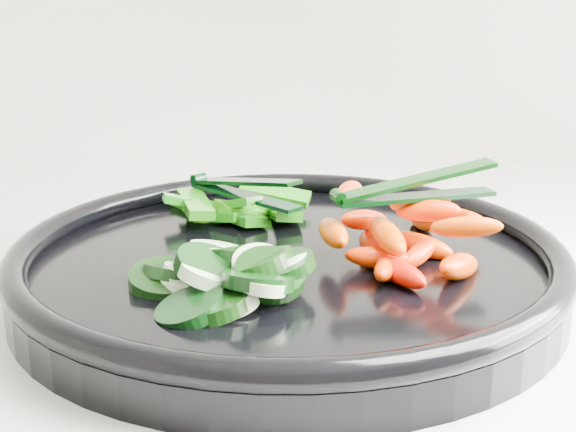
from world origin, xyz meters
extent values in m
cube|color=silver|center=(0.00, 1.70, 0.92)|extent=(2.02, 0.62, 0.03)
cylinder|color=black|center=(0.13, 1.66, 0.94)|extent=(0.44, 0.44, 0.02)
torus|color=black|center=(0.13, 1.66, 0.96)|extent=(0.45, 0.45, 0.02)
cylinder|color=black|center=(0.06, 1.57, 0.96)|extent=(0.06, 0.06, 0.03)
cylinder|color=#D1F3C2|center=(0.06, 1.59, 0.96)|extent=(0.04, 0.04, 0.02)
cylinder|color=black|center=(0.05, 1.63, 0.96)|extent=(0.05, 0.05, 0.03)
cylinder|color=beige|center=(0.06, 1.62, 0.96)|extent=(0.04, 0.04, 0.02)
cylinder|color=black|center=(0.07, 1.62, 0.96)|extent=(0.05, 0.05, 0.02)
cylinder|color=beige|center=(0.06, 1.62, 0.96)|extent=(0.04, 0.04, 0.02)
cylinder|color=black|center=(0.07, 1.58, 0.96)|extent=(0.06, 0.06, 0.02)
cylinder|color=beige|center=(0.08, 1.58, 0.96)|extent=(0.05, 0.05, 0.02)
cylinder|color=black|center=(0.07, 1.64, 0.96)|extent=(0.06, 0.05, 0.03)
cylinder|color=#E0F8C6|center=(0.07, 1.64, 0.96)|extent=(0.04, 0.04, 0.02)
cylinder|color=black|center=(0.07, 1.61, 0.96)|extent=(0.05, 0.05, 0.01)
cylinder|color=#D9F1C1|center=(0.06, 1.61, 0.96)|extent=(0.04, 0.04, 0.01)
cylinder|color=black|center=(0.05, 1.62, 0.96)|extent=(0.05, 0.05, 0.02)
cylinder|color=#E0F8C6|center=(0.06, 1.61, 0.96)|extent=(0.03, 0.03, 0.01)
cylinder|color=black|center=(0.06, 1.62, 0.96)|extent=(0.05, 0.05, 0.02)
cylinder|color=beige|center=(0.06, 1.62, 0.96)|extent=(0.04, 0.04, 0.02)
cylinder|color=black|center=(0.10, 1.61, 0.97)|extent=(0.06, 0.07, 0.03)
cylinder|color=beige|center=(0.12, 1.61, 0.97)|extent=(0.04, 0.04, 0.02)
cylinder|color=black|center=(0.09, 1.63, 0.97)|extent=(0.05, 0.05, 0.02)
cylinder|color=#B5D3A8|center=(0.08, 1.64, 0.97)|extent=(0.05, 0.05, 0.02)
cylinder|color=black|center=(0.07, 1.61, 0.97)|extent=(0.07, 0.07, 0.03)
cylinder|color=#D7EDBD|center=(0.07, 1.59, 0.97)|extent=(0.03, 0.03, 0.02)
cylinder|color=black|center=(0.11, 1.59, 0.97)|extent=(0.06, 0.06, 0.03)
cylinder|color=beige|center=(0.10, 1.61, 0.97)|extent=(0.05, 0.05, 0.03)
cylinder|color=black|center=(0.12, 1.60, 0.97)|extent=(0.04, 0.04, 0.02)
cylinder|color=beige|center=(0.10, 1.61, 0.97)|extent=(0.05, 0.05, 0.02)
cylinder|color=black|center=(0.10, 1.59, 0.97)|extent=(0.06, 0.06, 0.02)
cylinder|color=beige|center=(0.10, 1.58, 0.97)|extent=(0.04, 0.04, 0.01)
ellipsoid|color=red|center=(0.21, 1.63, 0.96)|extent=(0.04, 0.04, 0.02)
ellipsoid|color=#E13A00|center=(0.18, 1.63, 0.96)|extent=(0.05, 0.02, 0.02)
ellipsoid|color=#E50D00|center=(0.19, 1.60, 0.96)|extent=(0.03, 0.05, 0.02)
ellipsoid|color=red|center=(0.19, 1.66, 0.96)|extent=(0.02, 0.05, 0.03)
ellipsoid|color=#FF6600|center=(0.23, 1.60, 0.96)|extent=(0.05, 0.05, 0.03)
ellipsoid|color=#F75500|center=(0.20, 1.65, 0.96)|extent=(0.04, 0.03, 0.02)
ellipsoid|color=#DB4900|center=(0.18, 1.61, 0.96)|extent=(0.03, 0.04, 0.02)
ellipsoid|color=#DD5600|center=(0.22, 1.65, 0.96)|extent=(0.05, 0.04, 0.02)
ellipsoid|color=#E85900|center=(0.24, 1.70, 0.96)|extent=(0.02, 0.05, 0.02)
ellipsoid|color=#E24D00|center=(0.15, 1.64, 0.98)|extent=(0.02, 0.05, 0.02)
ellipsoid|color=#FF2500|center=(0.23, 1.67, 0.98)|extent=(0.05, 0.04, 0.02)
ellipsoid|color=#FF5100|center=(0.19, 1.63, 0.98)|extent=(0.02, 0.06, 0.02)
ellipsoid|color=red|center=(0.18, 1.67, 0.98)|extent=(0.05, 0.03, 0.02)
ellipsoid|color=red|center=(0.25, 1.66, 0.98)|extent=(0.05, 0.02, 0.02)
ellipsoid|color=#FB5B00|center=(0.22, 1.65, 0.99)|extent=(0.04, 0.03, 0.02)
ellipsoid|color=#FE5000|center=(0.18, 1.69, 0.99)|extent=(0.03, 0.04, 0.02)
ellipsoid|color=#F51900|center=(0.22, 1.64, 0.99)|extent=(0.05, 0.03, 0.02)
ellipsoid|color=#FF4000|center=(0.23, 1.60, 0.99)|extent=(0.05, 0.03, 0.02)
cube|color=#0A6B0A|center=(0.11, 1.75, 0.96)|extent=(0.05, 0.06, 0.02)
cube|color=#236709|center=(0.11, 1.76, 0.96)|extent=(0.06, 0.05, 0.03)
cube|color=#196D0A|center=(0.14, 1.75, 0.96)|extent=(0.02, 0.06, 0.02)
cube|color=#1A690A|center=(0.11, 1.74, 0.96)|extent=(0.04, 0.05, 0.01)
cube|color=#216C0A|center=(0.10, 1.76, 0.96)|extent=(0.07, 0.04, 0.02)
cube|color=#0A720D|center=(0.07, 1.78, 0.96)|extent=(0.04, 0.05, 0.01)
cube|color=#1C6309|center=(0.07, 1.77, 0.96)|extent=(0.03, 0.06, 0.03)
cube|color=#0B6E0A|center=(0.10, 1.75, 0.97)|extent=(0.04, 0.05, 0.02)
cube|color=#10700A|center=(0.07, 1.76, 0.97)|extent=(0.04, 0.02, 0.02)
cube|color=#23750B|center=(0.07, 1.75, 0.97)|extent=(0.03, 0.07, 0.01)
cube|color=#1C6A0A|center=(0.14, 1.77, 0.97)|extent=(0.06, 0.04, 0.02)
cylinder|color=black|center=(0.16, 1.64, 1.00)|extent=(0.01, 0.01, 0.01)
cube|color=black|center=(0.21, 1.64, 1.00)|extent=(0.11, 0.03, 0.00)
cube|color=black|center=(0.21, 1.64, 1.01)|extent=(0.11, 0.03, 0.02)
cylinder|color=black|center=(0.07, 1.79, 0.98)|extent=(0.01, 0.01, 0.01)
cube|color=black|center=(0.11, 1.75, 0.97)|extent=(0.08, 0.10, 0.00)
cube|color=black|center=(0.11, 1.75, 0.99)|extent=(0.08, 0.10, 0.02)
camera|label=1|loc=(0.05, 1.15, 1.14)|focal=50.00mm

